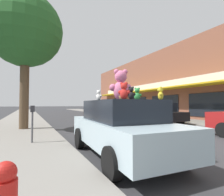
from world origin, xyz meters
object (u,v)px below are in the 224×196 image
object	(u,v)px
teddy_bear_giant	(121,86)
parking_meter	(32,119)
plush_art_car	(121,127)
teddy_bear_red	(124,91)
teddy_bear_green	(137,94)
teddy_bear_brown	(121,96)
parked_car_far_right	(126,111)
teddy_bear_white	(99,95)
street_tree	(25,31)
teddy_bear_black	(131,93)
teddy_bear_yellow	(160,94)
parked_car_far_center	(156,113)

from	to	relation	value
teddy_bear_giant	parking_meter	xyz separation A→B (m)	(-2.35, 2.05, -1.07)
plush_art_car	teddy_bear_red	world-z (taller)	teddy_bear_red
teddy_bear_green	teddy_bear_brown	distance (m)	0.43
plush_art_car	parked_car_far_right	distance (m)	12.08
teddy_bear_white	parking_meter	size ratio (longest dim) A/B	0.23
street_tree	teddy_bear_black	bearing A→B (deg)	-71.22
teddy_bear_green	parking_meter	bearing A→B (deg)	-7.42
teddy_bear_yellow	teddy_bear_black	distance (m)	0.77
teddy_bear_red	parked_car_far_center	bearing A→B (deg)	-87.73
teddy_bear_brown	parking_meter	bearing A→B (deg)	10.96
teddy_bear_green	teddy_bear_yellow	distance (m)	0.61
teddy_bear_white	parking_meter	xyz separation A→B (m)	(-1.63, 2.10, -0.76)
teddy_bear_red	parked_car_far_right	world-z (taller)	teddy_bear_red
teddy_bear_black	street_tree	bearing A→B (deg)	-59.83
teddy_bear_brown	teddy_bear_yellow	bearing A→B (deg)	-158.54
teddy_bear_green	parked_car_far_center	bearing A→B (deg)	-92.44
street_tree	parking_meter	xyz separation A→B (m)	(0.33, -3.99, -4.55)
parking_meter	teddy_bear_black	bearing A→B (deg)	-56.06
teddy_bear_green	teddy_bear_brown	size ratio (longest dim) A/B	1.52
teddy_bear_giant	teddy_bear_brown	bearing A→B (deg)	79.39
parking_meter	street_tree	bearing A→B (deg)	94.74
teddy_bear_red	teddy_bear_black	bearing A→B (deg)	-101.59
teddy_bear_yellow	teddy_bear_black	world-z (taller)	teddy_bear_yellow
teddy_bear_white	parked_car_far_right	distance (m)	12.22
parked_car_far_center	teddy_bear_white	bearing A→B (deg)	-140.21
parked_car_far_center	parked_car_far_right	xyz separation A→B (m)	(0.00, 4.43, -0.03)
plush_art_car	teddy_bear_green	world-z (taller)	teddy_bear_green
teddy_bear_brown	teddy_bear_white	xyz separation A→B (m)	(-0.44, 0.50, 0.03)
teddy_bear_black	parked_car_far_right	bearing A→B (deg)	-108.48
teddy_bear_yellow	parked_car_far_right	xyz separation A→B (m)	(5.62, 11.26, -0.94)
teddy_bear_giant	teddy_bear_black	size ratio (longest dim) A/B	2.98
teddy_bear_green	parked_car_far_center	world-z (taller)	teddy_bear_green
teddy_bear_brown	teddy_bear_white	world-z (taller)	teddy_bear_white
teddy_bear_green	teddy_bear_giant	bearing A→B (deg)	-40.40
teddy_bear_black	parked_car_far_center	world-z (taller)	teddy_bear_black
parked_car_far_center	parked_car_far_right	world-z (taller)	parked_car_far_center
teddy_bear_green	teddy_bear_red	size ratio (longest dim) A/B	0.87
plush_art_car	parked_car_far_center	size ratio (longest dim) A/B	1.00
teddy_bear_black	parking_meter	distance (m)	3.79
teddy_bear_green	parked_car_far_center	xyz separation A→B (m)	(5.98, 6.34, -0.91)
parking_meter	plush_art_car	bearing A→B (deg)	-46.73
parked_car_far_center	teddy_bear_brown	bearing A→B (deg)	-135.91
teddy_bear_black	parked_car_far_center	size ratio (longest dim) A/B	0.07
teddy_bear_black	parked_car_far_center	distance (m)	9.25
teddy_bear_giant	parking_meter	bearing A→B (deg)	-24.01
teddy_bear_white	street_tree	bearing A→B (deg)	-8.94
teddy_bear_giant	parked_car_far_center	distance (m)	8.38
teddy_bear_yellow	parking_meter	size ratio (longest dim) A/B	0.26
teddy_bear_yellow	teddy_bear_red	bearing A→B (deg)	-59.34
teddy_bear_green	parking_meter	distance (m)	3.78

